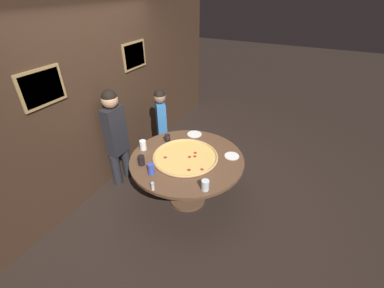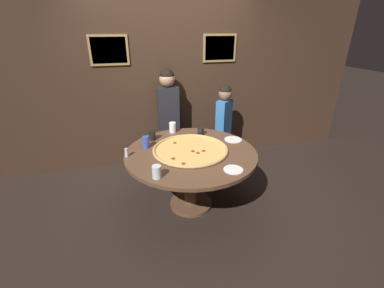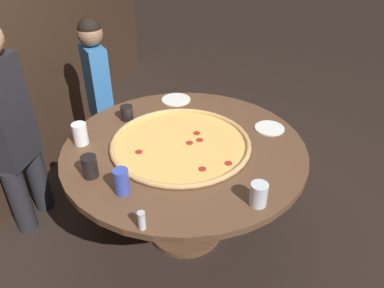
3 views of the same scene
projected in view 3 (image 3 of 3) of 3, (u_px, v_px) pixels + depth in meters
ground_plane at (185, 230)px, 2.72m from camera, size 24.00×24.00×0.00m
dining_table at (185, 164)px, 2.39m from camera, size 1.50×1.50×0.74m
giant_pizza at (180, 144)px, 2.30m from camera, size 0.87×0.87×0.03m
drink_cup_beside_pizza at (259, 194)px, 1.84m from camera, size 0.09×0.09×0.12m
drink_cup_near_left at (122, 181)px, 1.91m from camera, size 0.08×0.08×0.14m
drink_cup_far_right at (80, 134)px, 2.29m from camera, size 0.09×0.09×0.14m
drink_cup_front_edge at (90, 167)px, 2.02m from camera, size 0.09×0.09×0.13m
drink_cup_far_left at (127, 113)px, 2.55m from camera, size 0.08×0.08×0.10m
white_plate_far_back at (176, 100)px, 2.82m from camera, size 0.22×0.22×0.01m
white_plate_right_side at (270, 128)px, 2.48m from camera, size 0.20×0.20×0.01m
condiment_shaker at (142, 220)px, 1.71m from camera, size 0.04×0.04×0.10m
diner_side_right at (98, 87)px, 3.05m from camera, size 0.32×0.30×1.29m
diner_side_left at (7, 117)px, 2.37m from camera, size 0.38×0.23×1.51m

